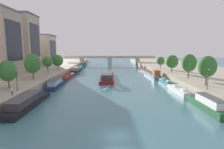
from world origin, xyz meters
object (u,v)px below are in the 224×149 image
(moored_boat_right_gap_after, at_px, (153,74))
(moored_boat_right_end, at_px, (144,70))
(lamppost_left_bank, at_px, (17,79))
(moored_boat_left_far, at_px, (84,65))
(lamppost_right_bank, at_px, (208,78))
(tree_left_third, at_px, (48,62))
(tree_left_distant, at_px, (32,64))
(moored_boat_left_end, at_px, (67,77))
(barge_midriver, at_px, (107,77))
(moored_boat_right_midway, at_px, (139,67))
(moored_boat_left_lone, at_px, (27,102))
(tree_right_distant, at_px, (207,67))
(tree_right_third, at_px, (172,62))
(tree_right_second, at_px, (189,63))
(tree_left_far, at_px, (8,71))
(bridge_far, at_px, (110,59))
(moored_boat_right_lone, at_px, (165,82))
(moored_boat_right_second, at_px, (179,90))
(tree_right_far, at_px, (161,61))
(tree_left_midway, at_px, (58,61))
(moored_boat_right_downstream, at_px, (208,104))
(moored_boat_left_midway, at_px, (76,70))
(moored_boat_left_downstream, at_px, (56,84))
(person_on_quay, at_px, (12,90))

(moored_boat_right_gap_after, height_order, moored_boat_right_end, moored_boat_right_gap_after)
(moored_boat_right_gap_after, xyz_separation_m, lamppost_left_bank, (-38.44, -32.53, 3.86))
(moored_boat_left_far, relative_size, lamppost_right_bank, 2.71)
(tree_left_third, bearing_deg, tree_left_distant, -92.44)
(moored_boat_right_gap_after, bearing_deg, moored_boat_left_end, -176.83)
(barge_midriver, bearing_deg, moored_boat_right_midway, 63.94)
(moored_boat_left_lone, height_order, tree_right_distant, tree_right_distant)
(moored_boat_right_end, xyz_separation_m, tree_right_third, (6.17, -21.22, 5.92))
(moored_boat_right_end, distance_m, tree_right_distant, 47.06)
(tree_right_second, relative_size, lamppost_right_bank, 1.62)
(tree_left_distant, bearing_deg, lamppost_left_bank, -80.50)
(tree_left_far, relative_size, bridge_far, 0.10)
(moored_boat_right_lone, bearing_deg, moored_boat_left_far, 119.52)
(moored_boat_left_end, xyz_separation_m, moored_boat_right_second, (34.55, -24.76, 0.12))
(moored_boat_left_far, distance_m, tree_right_third, 65.39)
(barge_midriver, height_order, tree_right_second, tree_right_second)
(tree_left_third, bearing_deg, lamppost_right_bank, -31.21)
(barge_midriver, height_order, tree_right_far, tree_right_far)
(lamppost_right_bank, bearing_deg, moored_boat_left_far, 115.31)
(tree_left_distant, bearing_deg, moored_boat_left_end, 67.93)
(tree_left_midway, height_order, bridge_far, tree_left_midway)
(moored_boat_left_lone, bearing_deg, tree_left_midway, 97.82)
(moored_boat_right_downstream, bearing_deg, tree_right_distant, 63.08)
(moored_boat_left_far, relative_size, tree_left_distant, 1.64)
(moored_boat_left_midway, distance_m, tree_left_distant, 34.34)
(tree_left_midway, bearing_deg, moored_boat_right_lone, -27.54)
(moored_boat_left_downstream, bearing_deg, moored_boat_left_end, 91.37)
(moored_boat_right_gap_after, bearing_deg, tree_right_distant, -77.95)
(tree_left_distant, xyz_separation_m, person_on_quay, (3.61, -18.96, -3.76))
(moored_boat_left_lone, relative_size, bridge_far, 0.26)
(moored_boat_left_end, relative_size, tree_left_distant, 2.16)
(moored_boat_left_far, relative_size, tree_left_midway, 1.94)
(tree_left_third, bearing_deg, moored_boat_left_downstream, -63.30)
(tree_left_midway, distance_m, tree_right_second, 53.36)
(moored_boat_right_downstream, relative_size, tree_left_distant, 1.60)
(lamppost_right_bank, distance_m, bridge_far, 88.84)
(moored_boat_left_end, xyz_separation_m, tree_right_second, (40.98, -15.68, 6.52))
(moored_boat_right_lone, bearing_deg, moored_boat_right_downstream, -91.02)
(moored_boat_right_end, height_order, tree_left_distant, tree_left_distant)
(tree_right_distant, height_order, bridge_far, tree_right_distant)
(barge_midriver, distance_m, tree_left_far, 34.37)
(barge_midriver, relative_size, tree_right_far, 4.53)
(moored_boat_left_lone, bearing_deg, tree_right_distant, 12.29)
(moored_boat_left_far, bearing_deg, tree_right_second, -58.04)
(lamppost_left_bank, bearing_deg, moored_boat_left_midway, 84.46)
(moored_boat_right_gap_after, xyz_separation_m, person_on_quay, (-37.26, -36.91, 2.28))
(tree_right_far, bearing_deg, lamppost_left_bank, -136.22)
(moored_boat_left_downstream, bearing_deg, tree_right_far, 35.80)
(moored_boat_right_downstream, relative_size, tree_right_third, 1.83)
(moored_boat_left_downstream, relative_size, moored_boat_right_second, 1.18)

